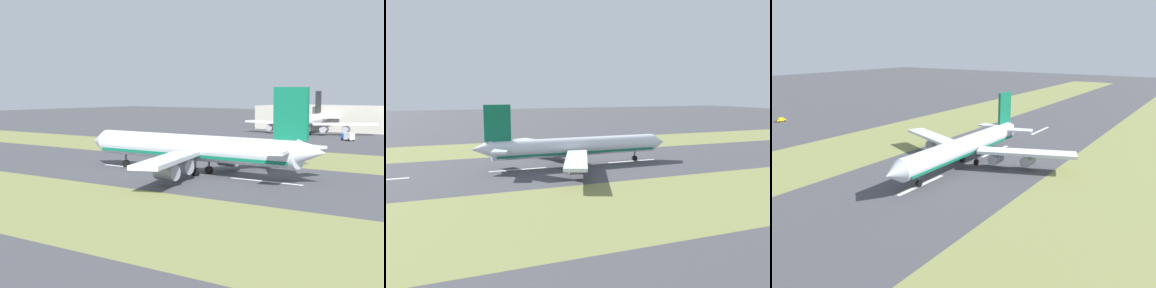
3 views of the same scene
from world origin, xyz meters
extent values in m
plane|color=#424247|center=(0.00, 0.00, 0.00)|extent=(800.00, 800.00, 0.00)
cube|color=olive|center=(-45.00, 0.00, 0.00)|extent=(40.00, 600.00, 0.01)
cube|color=olive|center=(45.00, 0.00, 0.00)|extent=(40.00, 600.00, 0.01)
cube|color=silver|center=(0.00, -56.81, 0.01)|extent=(1.20, 18.00, 0.01)
cube|color=silver|center=(0.00, -16.81, 0.01)|extent=(1.20, 18.00, 0.01)
cube|color=silver|center=(0.00, 23.19, 0.01)|extent=(1.20, 18.00, 0.01)
cylinder|color=silver|center=(-0.18, 3.19, 6.20)|extent=(6.17, 56.02, 6.00)
cone|color=silver|center=(-0.27, 33.69, 6.20)|extent=(5.89, 5.02, 5.88)
cone|color=silver|center=(-0.08, -27.81, 7.00)|extent=(5.12, 6.02, 5.10)
cube|color=#0F6647|center=(-0.18, 3.19, 4.55)|extent=(5.86, 53.78, 0.70)
cube|color=silver|center=(-17.65, -4.09, 5.30)|extent=(29.12, 16.50, 0.90)
cube|color=silver|center=(17.35, -3.98, 5.30)|extent=(29.15, 16.35, 0.90)
cylinder|color=#93939E|center=(-9.16, -0.84, 2.85)|extent=(3.21, 4.81, 3.20)
cylinder|color=#93939E|center=(-18.15, -4.37, 2.85)|extent=(3.21, 4.81, 3.20)
cylinder|color=#93939E|center=(8.84, -0.79, 2.85)|extent=(3.21, 4.81, 3.20)
cylinder|color=#93939E|center=(17.85, -4.26, 2.85)|extent=(3.21, 4.81, 3.20)
cube|color=#0F6647|center=(-0.10, -22.81, 14.70)|extent=(0.82, 8.00, 11.00)
cube|color=silver|center=(-5.60, -22.83, 7.20)|extent=(10.87, 7.30, 0.60)
cube|color=silver|center=(5.40, -22.80, 7.20)|extent=(10.87, 7.25, 0.60)
cylinder|color=#59595E|center=(-0.24, 24.47, 2.50)|extent=(0.50, 0.50, 3.20)
cylinder|color=black|center=(-0.24, 24.47, 0.90)|extent=(0.91, 1.80, 1.80)
cylinder|color=#59595E|center=(-2.77, 0.18, 2.50)|extent=(0.50, 0.50, 3.20)
cylinder|color=black|center=(-2.77, 0.18, 0.90)|extent=(0.91, 1.80, 1.80)
cylinder|color=#59595E|center=(2.43, 0.19, 2.50)|extent=(0.50, 0.50, 3.20)
cylinder|color=black|center=(2.43, 0.19, 0.90)|extent=(0.91, 1.80, 1.80)
cube|color=gold|center=(113.47, -4.19, 0.78)|extent=(2.06, 4.50, 0.90)
cube|color=gold|center=(113.48, -3.99, 1.63)|extent=(1.67, 2.51, 0.80)
cylinder|color=black|center=(114.29, -5.67, 0.33)|extent=(0.28, 0.67, 0.66)
cylinder|color=black|center=(112.49, -5.56, 0.33)|extent=(0.28, 0.67, 0.66)
cylinder|color=black|center=(114.46, -2.82, 0.33)|extent=(0.28, 0.67, 0.66)
cylinder|color=black|center=(112.66, -2.71, 0.33)|extent=(0.28, 0.67, 0.66)
camera|label=1|loc=(-116.87, -88.58, 20.00)|focal=60.00mm
camera|label=2|loc=(113.13, -40.24, 24.23)|focal=35.00mm
camera|label=3|loc=(-62.17, 94.61, 36.02)|focal=35.00mm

